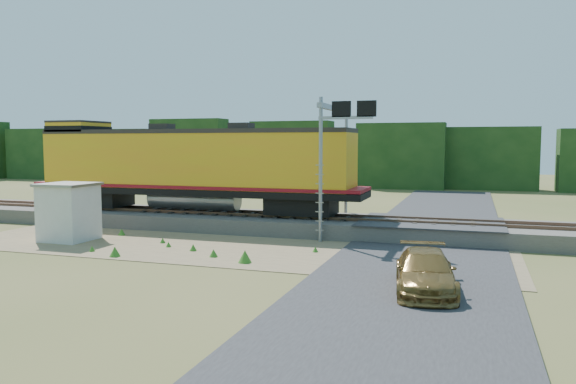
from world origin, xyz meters
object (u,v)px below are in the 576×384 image
(locomotive, at_px, (189,165))
(shed, at_px, (69,212))
(car, at_px, (425,272))
(signal_gantry, at_px, (338,134))

(locomotive, bearing_deg, shed, -116.90)
(car, bearing_deg, shed, 158.65)
(shed, relative_size, signal_gantry, 0.41)
(locomotive, distance_m, shed, 7.34)
(locomotive, height_order, signal_gantry, signal_gantry)
(shed, distance_m, signal_gantry, 13.86)
(locomotive, xyz_separation_m, shed, (-3.19, -6.28, -2.06))
(shed, height_order, car, shed)
(signal_gantry, xyz_separation_m, car, (5.20, -9.85, -4.56))
(signal_gantry, bearing_deg, locomotive, 175.76)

